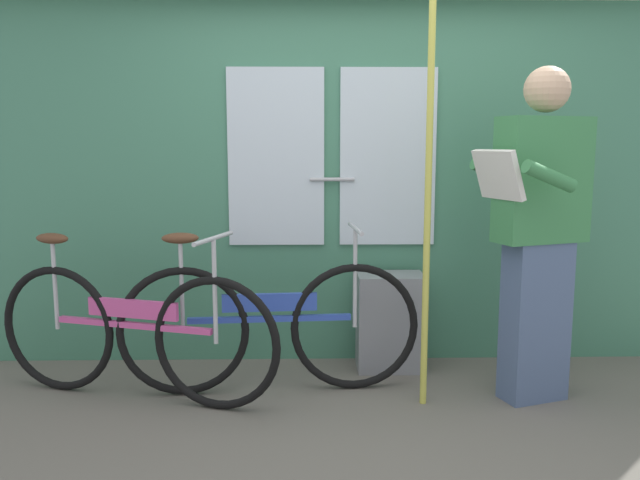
% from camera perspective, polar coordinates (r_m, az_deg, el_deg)
% --- Properties ---
extents(ground_plane, '(5.99, 3.97, 0.04)m').
position_cam_1_polar(ground_plane, '(3.25, 5.53, -17.34)').
color(ground_plane, '#666056').
extents(train_door_wall, '(4.99, 0.28, 2.30)m').
position_cam_1_polar(train_door_wall, '(4.10, 3.77, 5.80)').
color(train_door_wall, '#427F60').
rests_on(train_door_wall, ground_plane).
extents(bicycle_near_door, '(1.64, 0.63, 0.93)m').
position_cam_1_polar(bicycle_near_door, '(3.68, -16.32, -7.81)').
color(bicycle_near_door, black).
rests_on(bicycle_near_door, ground_plane).
extents(bicycle_leaning_behind, '(1.69, 0.44, 0.94)m').
position_cam_1_polar(bicycle_leaning_behind, '(3.64, -4.59, -7.56)').
color(bicycle_leaning_behind, black).
rests_on(bicycle_leaning_behind, ground_plane).
extents(passenger_reading_newspaper, '(0.64, 0.59, 1.79)m').
position_cam_1_polar(passenger_reading_newspaper, '(3.61, 18.86, 1.00)').
color(passenger_reading_newspaper, slate).
rests_on(passenger_reading_newspaper, ground_plane).
extents(trash_bin_by_wall, '(0.41, 0.28, 0.60)m').
position_cam_1_polar(trash_bin_by_wall, '(4.05, 6.23, -7.20)').
color(trash_bin_by_wall, gray).
rests_on(trash_bin_by_wall, ground_plane).
extents(handrail_pole, '(0.04, 0.04, 2.26)m').
position_cam_1_polar(handrail_pole, '(3.38, 9.57, 3.93)').
color(handrail_pole, '#C6C14C').
rests_on(handrail_pole, ground_plane).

